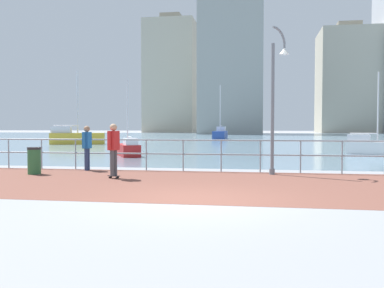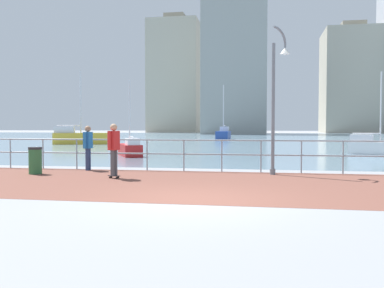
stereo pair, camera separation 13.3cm
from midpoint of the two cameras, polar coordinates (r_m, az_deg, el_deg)
name	(u,v)px [view 1 (the left image)]	position (r m, az deg, el deg)	size (l,w,h in m)	color
ground	(249,141)	(49.39, 7.55, 0.45)	(220.00, 220.00, 0.00)	gray
brick_paving	(210,184)	(12.25, 2.14, -5.33)	(28.00, 6.62, 0.01)	brown
harbor_water	(251,138)	(60.39, 7.87, 0.80)	(180.00, 88.00, 0.00)	#6B899E
waterfront_railing	(221,150)	(15.45, 3.68, -0.74)	(25.25, 0.06, 1.17)	#8C99A3
lamppost	(276,93)	(14.92, 10.94, 6.73)	(0.67, 0.65, 5.04)	slate
skateboarder	(114,146)	(13.64, -10.72, -0.21)	(0.41, 0.56, 1.73)	black
bystander	(87,144)	(16.36, -14.09, -0.02)	(0.25, 0.55, 1.66)	navy
trash_bin	(34,161)	(15.63, -20.57, -2.09)	(0.46, 0.46, 0.93)	#2D6638
sailboat_blue	(375,147)	(27.16, 23.14, -0.31)	(3.58, 2.11, 4.81)	white
sailboat_ivory	(220,134)	(53.69, 3.73, 1.31)	(1.52, 4.85, 6.81)	#284799
sailboat_teal	(128,149)	(23.87, -8.71, -0.63)	(2.21, 3.11, 4.24)	#B21E1E
sailboat_navy	(76,137)	(40.55, -15.37, 0.88)	(5.04, 2.85, 6.76)	gold
tower_brick	(171,77)	(117.30, -2.82, 8.96)	(13.39, 12.14, 31.84)	#B2AD99
tower_slate	(233,68)	(95.57, 5.40, 10.11)	(13.31, 17.68, 30.68)	#939993
tower_glass	(347,82)	(115.33, 20.02, 7.83)	(14.17, 15.10, 27.43)	#B2AD99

